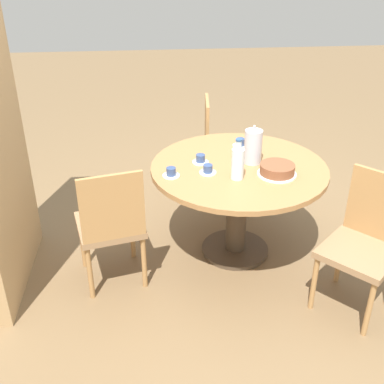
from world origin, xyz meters
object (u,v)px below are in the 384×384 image
cake_main (277,170)px  cup_a (240,143)px  chair_a (111,224)px  water_bottle (238,163)px  cup_b (200,160)px  cup_c (208,170)px  chair_c (222,145)px  coffee_pot (253,146)px  cup_d (171,173)px  chair_b (365,241)px

cake_main → cup_a: (0.50, 0.16, -0.01)m
chair_a → water_bottle: bearing=172.9°
cup_b → cup_c: same height
chair_a → cup_a: bearing=-160.5°
water_bottle → cake_main: 0.29m
chair_c → water_bottle: (-1.11, 0.07, 0.36)m
coffee_pot → cup_b: bearing=85.6°
water_bottle → cake_main: bearing=-84.6°
cake_main → cup_d: bearing=86.3°
cup_c → chair_a: bearing=106.0°
cup_b → chair_a: bearing=119.7°
water_bottle → cup_d: 0.44m
cake_main → cup_c: cake_main is taller
cake_main → cup_a: bearing=17.4°
chair_b → cup_b: 1.21m
cake_main → cup_b: (0.24, 0.49, -0.01)m
chair_a → cup_d: bearing=-171.3°
cup_c → water_bottle: bearing=-117.0°
cake_main → coffee_pot: bearing=31.0°
chair_c → water_bottle: 1.17m
chair_b → coffee_pot: size_ratio=3.21×
chair_b → coffee_pot: coffee_pot is taller
chair_c → cup_a: (-0.59, -0.05, 0.27)m
cup_a → cup_d: size_ratio=1.00×
chair_b → chair_c: size_ratio=1.00×
chair_a → cup_b: size_ratio=7.72×
water_bottle → chair_b: bearing=-121.2°
water_bottle → cup_b: size_ratio=2.42×
cup_c → chair_c: bearing=-13.8°
chair_a → cake_main: 1.15m
water_bottle → cup_a: bearing=-12.6°
coffee_pot → cup_d: bearing=105.7°
cake_main → chair_c: bearing=10.7°
cake_main → cup_a: size_ratio=2.27×
chair_c → coffee_pot: coffee_pot is taller
water_bottle → cup_a: 0.54m
cup_d → coffee_pot: bearing=-74.3°
cup_a → cup_b: bearing=128.5°
chair_b → cup_b: chair_b is taller
chair_a → water_bottle: size_ratio=3.19×
coffee_pot → cup_b: 0.38m
chair_a → chair_b: bearing=154.0°
cup_b → cup_d: (-0.19, 0.22, 0.00)m
coffee_pot → cup_c: coffee_pot is taller
chair_a → cup_d: 0.52m
chair_b → chair_c: same height
cup_b → cup_d: size_ratio=1.00×
chair_b → cup_b: size_ratio=7.72×
cup_d → cup_b: bearing=-48.7°
cup_b → cup_d: same height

